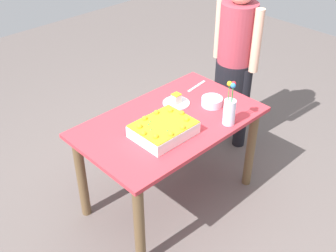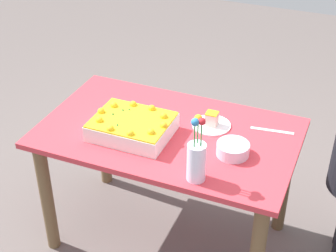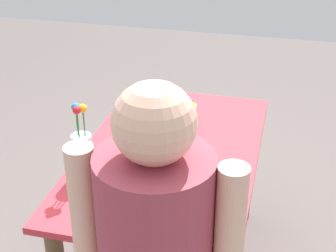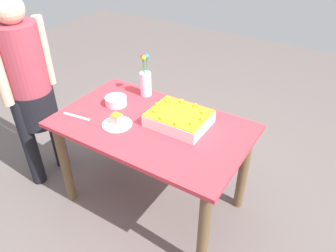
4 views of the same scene
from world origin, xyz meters
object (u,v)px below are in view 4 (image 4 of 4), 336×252
at_px(serving_plate_with_slice, 117,122).
at_px(flower_vase, 146,82).
at_px(person_standing, 29,84).
at_px(fruit_bowl, 116,101).
at_px(sheet_cake, 179,118).
at_px(cake_knife, 77,116).

distance_m(serving_plate_with_slice, flower_vase, 0.45).
bearing_deg(flower_vase, person_standing, 36.05).
relative_size(fruit_bowl, person_standing, 0.10).
height_order(sheet_cake, serving_plate_with_slice, sheet_cake).
height_order(serving_plate_with_slice, person_standing, person_standing).
height_order(serving_plate_with_slice, flower_vase, flower_vase).
distance_m(cake_knife, person_standing, 0.48).
bearing_deg(sheet_cake, cake_knife, 24.77).
distance_m(fruit_bowl, person_standing, 0.65).
xyz_separation_m(sheet_cake, cake_knife, (0.64, 0.30, -0.04)).
relative_size(cake_knife, person_standing, 0.15).
distance_m(sheet_cake, serving_plate_with_slice, 0.41).
bearing_deg(person_standing, serving_plate_with_slice, 4.88).
relative_size(sheet_cake, cake_knife, 1.76).
bearing_deg(fruit_bowl, cake_knife, 64.65).
relative_size(sheet_cake, flower_vase, 1.20).
distance_m(flower_vase, fruit_bowl, 0.27).
relative_size(sheet_cake, serving_plate_with_slice, 1.93).
bearing_deg(person_standing, flower_vase, 36.05).
xyz_separation_m(flower_vase, fruit_bowl, (0.10, 0.24, -0.08)).
distance_m(serving_plate_with_slice, cake_knife, 0.31).
bearing_deg(cake_knife, sheet_cake, 17.43).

